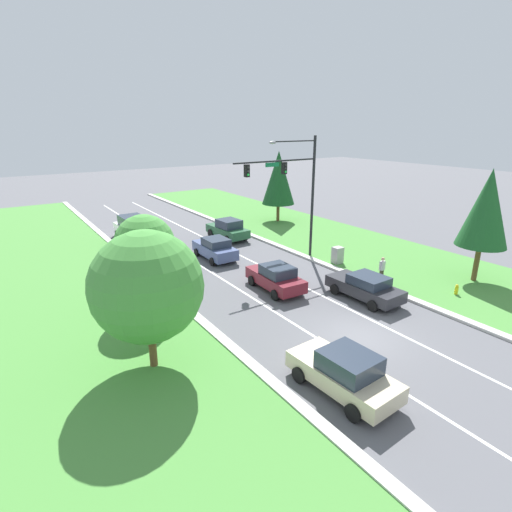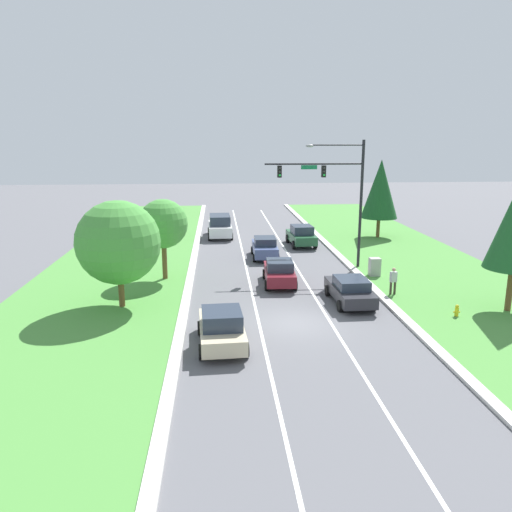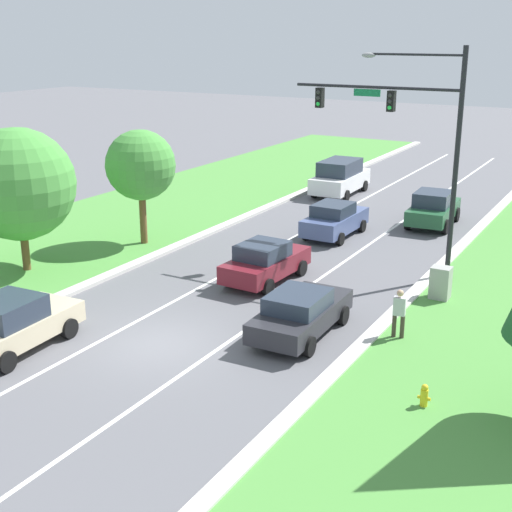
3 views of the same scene
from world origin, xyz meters
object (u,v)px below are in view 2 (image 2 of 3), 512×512
object	(u,v)px
fire_hydrant	(457,311)
conifer_near_right_tree	(380,189)
burgundy_sedan	(279,272)
white_suv	(220,226)
utility_cabinet	(375,267)
traffic_signal_mast	(336,186)
oak_near_left_tree	(118,243)
oak_far_left_tree	(163,224)
champagne_sedan	(222,328)
slate_blue_sedan	(265,247)
pedestrian	(393,280)
forest_sedan	(301,235)
charcoal_sedan	(350,290)

from	to	relation	value
fire_hydrant	conifer_near_right_tree	bearing A→B (deg)	82.95
burgundy_sedan	white_suv	xyz separation A→B (m)	(-3.63, 15.94, 0.25)
white_suv	utility_cabinet	xyz separation A→B (m)	(10.19, -14.60, -0.42)
white_suv	conifer_near_right_tree	bearing A→B (deg)	-7.37
traffic_signal_mast	oak_near_left_tree	distance (m)	15.59
conifer_near_right_tree	oak_far_left_tree	bearing A→B (deg)	-145.23
champagne_sedan	fire_hydrant	distance (m)	12.41
fire_hydrant	slate_blue_sedan	bearing A→B (deg)	121.66
utility_cabinet	pedestrian	world-z (taller)	pedestrian
forest_sedan	oak_far_left_tree	bearing A→B (deg)	-140.49
utility_cabinet	pedestrian	xyz separation A→B (m)	(-0.20, -4.12, 0.30)
burgundy_sedan	conifer_near_right_tree	bearing A→B (deg)	55.29
forest_sedan	white_suv	bearing A→B (deg)	144.45
pedestrian	fire_hydrant	world-z (taller)	pedestrian
champagne_sedan	burgundy_sedan	bearing A→B (deg)	65.20
traffic_signal_mast	white_suv	size ratio (longest dim) A/B	1.77
conifer_near_right_tree	pedestrian	bearing A→B (deg)	-105.06
charcoal_sedan	oak_far_left_tree	xyz separation A→B (m)	(-10.79, 5.68, 2.92)
champagne_sedan	white_suv	xyz separation A→B (m)	(0.09, 25.27, 0.21)
champagne_sedan	conifer_near_right_tree	distance (m)	28.18
conifer_near_right_tree	forest_sedan	bearing A→B (deg)	-159.43
white_suv	conifer_near_right_tree	world-z (taller)	conifer_near_right_tree
pedestrian	oak_far_left_tree	world-z (taller)	oak_far_left_tree
conifer_near_right_tree	oak_near_left_tree	xyz separation A→B (m)	(-20.10, -18.15, -0.90)
traffic_signal_mast	forest_sedan	size ratio (longest dim) A/B	2.00
utility_cabinet	oak_far_left_tree	size ratio (longest dim) A/B	0.24
traffic_signal_mast	white_suv	world-z (taller)	traffic_signal_mast
slate_blue_sedan	white_suv	size ratio (longest dim) A/B	0.85
burgundy_sedan	forest_sedan	world-z (taller)	forest_sedan
burgundy_sedan	charcoal_sedan	bearing A→B (deg)	-46.16
forest_sedan	utility_cabinet	bearing A→B (deg)	-75.65
fire_hydrant	forest_sedan	bearing A→B (deg)	105.54
pedestrian	oak_far_left_tree	bearing A→B (deg)	-27.16
oak_near_left_tree	champagne_sedan	bearing A→B (deg)	-46.13
oak_near_left_tree	oak_far_left_tree	distance (m)	5.73
charcoal_sedan	burgundy_sedan	bearing A→B (deg)	129.84
burgundy_sedan	champagne_sedan	bearing A→B (deg)	-109.17
fire_hydrant	burgundy_sedan	bearing A→B (deg)	141.54
slate_blue_sedan	forest_sedan	xyz separation A→B (m)	(3.56, 4.22, 0.08)
traffic_signal_mast	fire_hydrant	bearing A→B (deg)	-68.95
slate_blue_sedan	fire_hydrant	xyz separation A→B (m)	(8.62, -13.98, -0.48)
oak_near_left_tree	burgundy_sedan	bearing A→B (deg)	22.28
burgundy_sedan	champagne_sedan	size ratio (longest dim) A/B	0.96
conifer_near_right_tree	utility_cabinet	bearing A→B (deg)	-108.72
traffic_signal_mast	forest_sedan	distance (m)	9.22
utility_cabinet	conifer_near_right_tree	distance (m)	14.35
conifer_near_right_tree	oak_near_left_tree	bearing A→B (deg)	-137.91
pedestrian	champagne_sedan	bearing A→B (deg)	23.99
oak_near_left_tree	oak_far_left_tree	size ratio (longest dim) A/B	1.11
forest_sedan	charcoal_sedan	bearing A→B (deg)	-92.67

